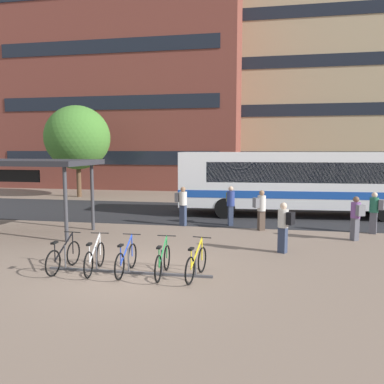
% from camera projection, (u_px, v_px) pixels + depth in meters
% --- Properties ---
extents(ground, '(200.00, 200.00, 0.00)m').
position_uv_depth(ground, '(137.00, 272.00, 10.59)').
color(ground, '#7A6656').
extents(bus_lane_asphalt, '(80.00, 7.20, 0.01)m').
position_uv_depth(bus_lane_asphalt, '(197.00, 213.00, 20.43)').
color(bus_lane_asphalt, '#232326').
rests_on(bus_lane_asphalt, ground).
extents(city_bus, '(12.15, 3.27, 3.20)m').
position_uv_depth(city_bus, '(299.00, 181.00, 19.31)').
color(city_bus, white).
rests_on(city_bus, ground).
extents(bike_rack, '(4.60, 0.14, 0.70)m').
position_uv_depth(bike_rack, '(129.00, 270.00, 10.47)').
color(bike_rack, '#47474C').
rests_on(bike_rack, ground).
extents(parked_bicycle_black_0, '(0.52, 1.72, 0.99)m').
position_uv_depth(parked_bicycle_black_0, '(64.00, 257.00, 10.71)').
color(parked_bicycle_black_0, black).
rests_on(parked_bicycle_black_0, ground).
extents(parked_bicycle_white_1, '(0.52, 1.72, 0.99)m').
position_uv_depth(parked_bicycle_white_1, '(95.00, 258.00, 10.57)').
color(parked_bicycle_white_1, black).
rests_on(parked_bicycle_white_1, ground).
extents(parked_bicycle_blue_2, '(0.52, 1.72, 0.99)m').
position_uv_depth(parked_bicycle_blue_2, '(126.00, 260.00, 10.43)').
color(parked_bicycle_blue_2, black).
rests_on(parked_bicycle_blue_2, ground).
extents(parked_bicycle_green_3, '(0.52, 1.72, 0.99)m').
position_uv_depth(parked_bicycle_green_3, '(163.00, 262.00, 10.23)').
color(parked_bicycle_green_3, black).
rests_on(parked_bicycle_green_3, ground).
extents(parked_bicycle_yellow_4, '(0.52, 1.71, 0.99)m').
position_uv_depth(parked_bicycle_yellow_4, '(196.00, 264.00, 10.06)').
color(parked_bicycle_yellow_4, black).
rests_on(parked_bicycle_yellow_4, ground).
extents(transit_shelter, '(5.98, 3.10, 2.93)m').
position_uv_depth(transit_shelter, '(20.00, 165.00, 15.33)').
color(transit_shelter, '#38383D').
rests_on(transit_shelter, ground).
extents(commuter_grey_pack_0, '(0.61, 0.53, 1.67)m').
position_uv_depth(commuter_grey_pack_0, '(261.00, 207.00, 15.92)').
color(commuter_grey_pack_0, '#47382D').
rests_on(commuter_grey_pack_0, ground).
extents(commuter_grey_pack_1, '(0.60, 0.48, 1.67)m').
position_uv_depth(commuter_grey_pack_1, '(375.00, 210.00, 15.28)').
color(commuter_grey_pack_1, '#565660').
rests_on(commuter_grey_pack_1, ground).
extents(commuter_grey_pack_2, '(0.51, 0.60, 1.63)m').
position_uv_depth(commuter_grey_pack_2, '(356.00, 215.00, 14.15)').
color(commuter_grey_pack_2, '#565660').
rests_on(commuter_grey_pack_2, ground).
extents(commuter_grey_pack_3, '(0.59, 0.47, 1.72)m').
position_uv_depth(commuter_grey_pack_3, '(182.00, 203.00, 16.92)').
color(commuter_grey_pack_3, '#2D3851').
rests_on(commuter_grey_pack_3, ground).
extents(commuter_black_pack_4, '(0.61, 0.54, 1.65)m').
position_uv_depth(commuter_black_pack_4, '(284.00, 224.00, 12.46)').
color(commuter_black_pack_4, '#2D3851').
rests_on(commuter_black_pack_4, ground).
extents(commuter_olive_pack_5, '(0.44, 0.59, 1.74)m').
position_uv_depth(commuter_olive_pack_5, '(231.00, 203.00, 16.99)').
color(commuter_olive_pack_5, '#2D3851').
rests_on(commuter_olive_pack_5, ground).
extents(street_tree_1, '(4.49, 4.49, 6.35)m').
position_uv_depth(street_tree_1, '(78.00, 138.00, 26.87)').
color(street_tree_1, brown).
rests_on(street_tree_1, ground).
extents(building_left_wing, '(20.77, 13.36, 17.63)m').
position_uv_depth(building_left_wing, '(133.00, 92.00, 37.39)').
color(building_left_wing, brown).
rests_on(building_left_wing, ground).
extents(building_right_wing, '(26.53, 11.60, 21.51)m').
position_uv_depth(building_right_wing, '(341.00, 76.00, 39.50)').
color(building_right_wing, tan).
rests_on(building_right_wing, ground).
extents(building_centre_block, '(15.38, 11.51, 12.58)m').
position_uv_depth(building_centre_block, '(256.00, 125.00, 48.41)').
color(building_centre_block, tan).
rests_on(building_centre_block, ground).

